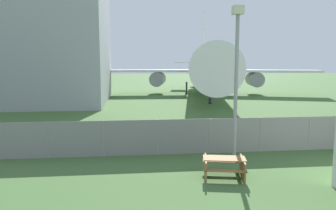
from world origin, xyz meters
The scene contains 4 objects.
perimeter_fence centered at (0.00, 10.31, 0.85)m, with size 56.07×0.07×1.70m.
airplane centered at (6.23, 38.33, 3.82)m, with size 30.09×38.47×12.67m.
picnic_bench_near_cabin centered at (-0.25, 6.96, 0.47)m, with size 1.86×1.69×0.76m.
light_mast centered at (0.75, 8.85, 4.21)m, with size 0.44×0.44×6.76m.
Camera 1 is at (-3.75, -4.90, 4.41)m, focal length 35.00 mm.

